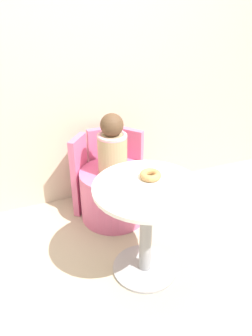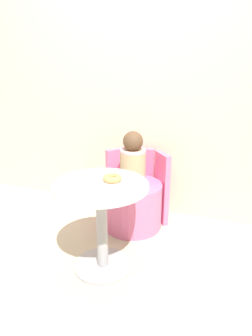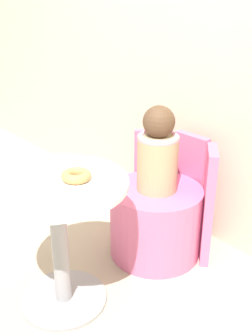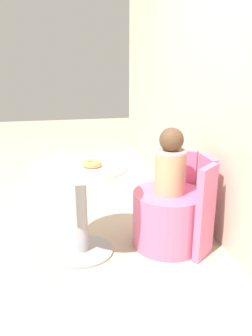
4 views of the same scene
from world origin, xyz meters
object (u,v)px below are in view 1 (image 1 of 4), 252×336
object	(u,v)px
child_figure	(112,146)
donut	(150,175)
round_table	(147,214)
tub_chair	(113,194)

from	to	relation	value
child_figure	donut	distance (m)	0.56
round_table	donut	xyz separation A→B (m)	(0.05, 0.08, 0.22)
round_table	donut	distance (m)	0.24
donut	round_table	bearing A→B (deg)	-125.03
round_table	child_figure	size ratio (longest dim) A/B	1.39
round_table	tub_chair	xyz separation A→B (m)	(0.01, 0.63, -0.25)
tub_chair	child_figure	distance (m)	0.43
round_table	donut	size ratio (longest dim) A/B	5.00
round_table	tub_chair	world-z (taller)	round_table
tub_chair	child_figure	bearing A→B (deg)	82.87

